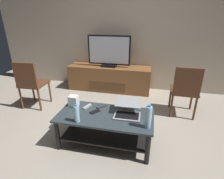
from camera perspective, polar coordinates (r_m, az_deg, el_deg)
The scene contains 14 objects.
ground_plane at distance 2.60m, azimuth -2.95°, elevation -16.88°, with size 7.68×7.68×0.00m, color #9E9384.
back_wall at distance 4.19m, azimuth 5.24°, elevation 19.30°, with size 6.40×0.12×2.80m, color #B2A38C.
coffee_table at distance 2.43m, azimuth -2.18°, elevation -10.93°, with size 1.26×0.61×0.45m.
media_cabinet at distance 4.17m, azimuth -0.85°, elevation 3.69°, with size 1.88×0.49×0.57m.
television at distance 3.98m, azimuth -0.98°, elevation 12.03°, with size 0.95×0.20×0.69m.
dining_chair at distance 3.23m, azimuth 22.49°, elevation 0.15°, with size 0.45×0.45×0.91m.
side_chair at distance 3.59m, azimuth -24.69°, elevation 2.17°, with size 0.45×0.45×0.91m.
laptop at distance 2.33m, azimuth 5.09°, elevation -6.68°, with size 0.35×0.38×0.16m.
router_box at distance 2.59m, azimuth -12.27°, elevation -3.61°, with size 0.13×0.12×0.15m.
water_bottle_near at distance 2.20m, azimuth -11.33°, elevation -7.67°, with size 0.06×0.06×0.23m.
water_bottle_far at distance 2.08m, azimuth 11.64°, elevation -8.69°, with size 0.07×0.07×0.29m.
cell_phone at distance 2.42m, azimuth -5.51°, elevation -7.10°, with size 0.07×0.14×0.01m, color black.
tv_remote at distance 2.54m, azimuth -7.98°, elevation -5.46°, with size 0.04×0.16×0.02m, color #99999E.
soundbar_remote at distance 2.53m, azimuth -3.27°, elevation -5.47°, with size 0.04×0.16×0.02m, color #2D2D30.
Camera 1 is at (0.56, -1.91, 1.67)m, focal length 28.36 mm.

